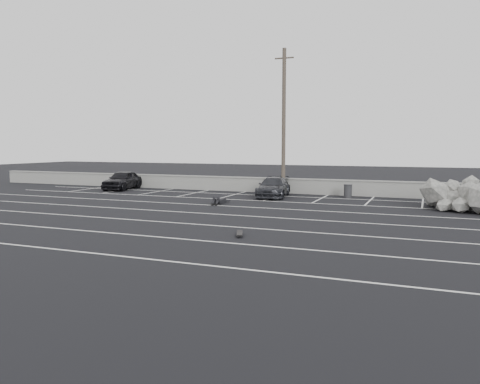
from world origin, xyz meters
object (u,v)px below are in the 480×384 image
at_px(person, 221,199).
at_px(utility_pole, 284,121).
at_px(car_right, 273,187).
at_px(skateboard, 240,234).
at_px(car_left, 123,180).
at_px(riprap_pile, 467,200).
at_px(trash_bin, 348,191).

bearing_deg(person, utility_pole, 66.11).
xyz_separation_m(car_right, person, (-1.82, -4.33, -0.40)).
relative_size(person, skateboard, 2.89).
xyz_separation_m(car_left, riprap_pile, (23.49, -3.17, -0.13)).
bearing_deg(riprap_pile, skateboard, -128.33).
distance_m(trash_bin, person, 8.52).
bearing_deg(car_left, riprap_pile, -16.60).
height_order(car_right, skateboard, car_right).
height_order(trash_bin, skateboard, trash_bin).
xyz_separation_m(car_right, trash_bin, (4.60, 1.27, -0.20)).
relative_size(riprap_pile, person, 2.50).
relative_size(car_right, skateboard, 5.15).
bearing_deg(car_left, utility_pole, -3.38).
height_order(car_left, riprap_pile, riprap_pile).
bearing_deg(utility_pole, car_left, -174.46).
relative_size(utility_pole, skateboard, 11.51).
bearing_deg(skateboard, car_right, 81.20).
distance_m(car_right, trash_bin, 4.78).
bearing_deg(utility_pole, car_right, -93.81).
distance_m(car_left, riprap_pile, 23.70).
distance_m(person, skateboard, 9.97).
distance_m(riprap_pile, skateboard, 13.42).
bearing_deg(trash_bin, car_left, -177.67).
distance_m(utility_pole, trash_bin, 6.40).
bearing_deg(person, skateboard, -67.86).
bearing_deg(car_left, trash_bin, -6.59).
bearing_deg(trash_bin, car_right, -164.51).
distance_m(riprap_pile, person, 13.18).
xyz_separation_m(car_left, utility_pole, (12.37, 1.20, 4.25)).
xyz_separation_m(person, skateboard, (4.74, -8.77, -0.16)).
xyz_separation_m(car_right, riprap_pile, (11.24, -2.58, -0.05)).
relative_size(car_left, skateboard, 4.97).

